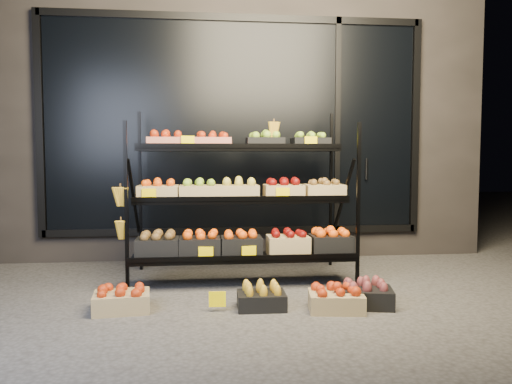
{
  "coord_description": "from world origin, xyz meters",
  "views": [
    {
      "loc": [
        -0.37,
        -4.17,
        1.19
      ],
      "look_at": [
        0.14,
        0.55,
        0.86
      ],
      "focal_mm": 35.0,
      "sensor_mm": 36.0,
      "label": 1
    }
  ],
  "objects": [
    {
      "name": "floor_crate_midright",
      "position": [
        0.65,
        -0.47,
        0.1
      ],
      "size": [
        0.45,
        0.36,
        0.21
      ],
      "rotation": [
        0.0,
        0.0,
        -0.13
      ],
      "color": "tan",
      "rests_on": "ground"
    },
    {
      "name": "ground",
      "position": [
        0.0,
        0.0,
        0.0
      ],
      "size": [
        24.0,
        24.0,
        0.0
      ],
      "primitive_type": "plane",
      "color": "#514F4C",
      "rests_on": "ground"
    },
    {
      "name": "display_rack",
      "position": [
        -0.01,
        0.6,
        0.79
      ],
      "size": [
        2.18,
        1.02,
        1.66
      ],
      "color": "black",
      "rests_on": "ground"
    },
    {
      "name": "floor_crate_right",
      "position": [
        0.91,
        -0.37,
        0.1
      ],
      "size": [
        0.49,
        0.4,
        0.21
      ],
      "rotation": [
        0.0,
        0.0,
        -0.21
      ],
      "color": "black",
      "rests_on": "ground"
    },
    {
      "name": "floor_crate_left",
      "position": [
        -1.0,
        -0.3,
        0.1
      ],
      "size": [
        0.45,
        0.35,
        0.21
      ],
      "rotation": [
        0.0,
        0.0,
        0.11
      ],
      "color": "tan",
      "rests_on": "ground"
    },
    {
      "name": "building",
      "position": [
        0.0,
        2.59,
        1.75
      ],
      "size": [
        6.0,
        2.08,
        3.5
      ],
      "color": "#2D2826",
      "rests_on": "ground"
    },
    {
      "name": "floor_crate_midleft",
      "position": [
        0.08,
        -0.35,
        0.09
      ],
      "size": [
        0.38,
        0.28,
        0.19
      ],
      "rotation": [
        0.0,
        0.0,
        -0.02
      ],
      "color": "black",
      "rests_on": "ground"
    },
    {
      "name": "tag_floor_a",
      "position": [
        -0.26,
        -0.4,
        0.06
      ],
      "size": [
        0.13,
        0.01,
        0.12
      ],
      "primitive_type": "cube",
      "color": "#FFDE00",
      "rests_on": "ground"
    }
  ]
}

